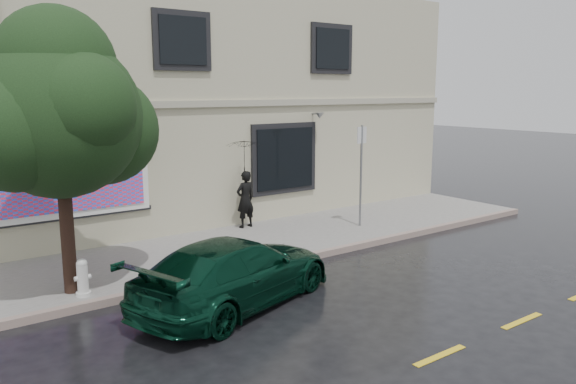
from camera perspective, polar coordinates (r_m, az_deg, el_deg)
ground at (r=11.44m, az=1.19°, el=-9.95°), size 90.00×90.00×0.00m
sidewalk at (r=14.01m, az=-6.95°, el=-5.87°), size 20.00×3.50×0.15m
curb at (r=12.57m, az=-3.00°, el=-7.70°), size 20.00×0.18×0.16m
road_marking at (r=9.14m, az=15.18°, el=-15.74°), size 19.00×0.12×0.01m
building at (r=18.69m, az=-15.95°, el=8.52°), size 20.00×8.12×7.00m
billboard at (r=13.97m, az=-22.10°, el=1.71°), size 4.30×0.16×2.20m
car at (r=10.55m, az=-5.35°, el=-8.09°), size 4.78×3.24×1.28m
pedestrian at (r=15.72m, az=-4.36°, el=-0.75°), size 0.63×0.45×1.60m
umbrella at (r=15.53m, az=-4.42°, el=3.58°), size 1.24×1.24×0.79m
street_tree at (r=11.06m, az=-22.25°, el=7.06°), size 2.99×2.99×4.84m
fire_hydrant at (r=11.30m, az=-20.14°, el=-8.18°), size 0.30×0.28×0.72m
sign_pole at (r=15.84m, az=7.44°, el=2.56°), size 0.35×0.06×2.85m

